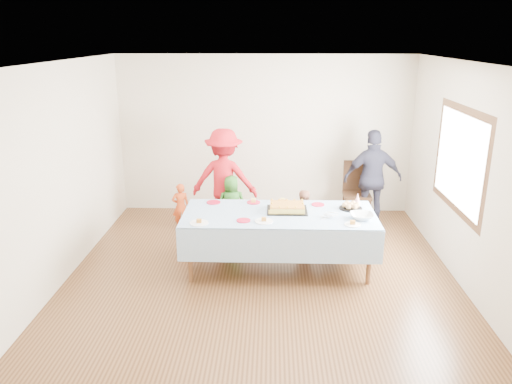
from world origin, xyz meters
TOP-DOWN VIEW (x-y plane):
  - ground at (0.00, 0.00)m, footprint 5.00×5.00m
  - room_walls at (0.05, 0.00)m, footprint 5.04×5.04m
  - party_table at (0.23, 0.16)m, footprint 2.50×1.10m
  - birthday_cake at (0.33, 0.25)m, footprint 0.53×0.41m
  - rolls_tray at (1.18, 0.36)m, footprint 0.31×0.31m
  - punch_bowl at (1.26, -0.02)m, footprint 0.29×0.29m
  - party_hat at (1.30, 0.57)m, footprint 0.09×0.09m
  - fork_pile at (0.86, 0.01)m, footprint 0.24×0.18m
  - plate_red_far_a at (-0.68, 0.55)m, footprint 0.19×0.19m
  - plate_red_far_b at (-0.13, 0.57)m, footprint 0.19×0.19m
  - plate_red_far_c at (0.28, 0.60)m, footprint 0.18×0.18m
  - plate_red_far_d at (0.76, 0.51)m, footprint 0.18×0.18m
  - plate_red_near at (-0.22, -0.13)m, footprint 0.18×0.18m
  - plate_white_left at (-0.77, -0.24)m, footprint 0.23×0.23m
  - plate_white_mid at (0.03, -0.15)m, footprint 0.23×0.23m
  - plate_white_right at (1.12, -0.23)m, footprint 0.20×0.20m
  - dining_chair at (1.53, 1.99)m, footprint 0.45×0.45m
  - toddler_left at (-1.32, 1.51)m, footprint 0.31×0.25m
  - toddler_mid at (-0.50, 1.40)m, footprint 0.50×0.37m
  - toddler_right at (0.58, 0.90)m, footprint 0.49×0.43m
  - adult_left at (-0.63, 1.63)m, footprint 1.09×0.68m
  - adult_right at (1.75, 1.80)m, footprint 0.95×0.43m

SIDE VIEW (x-z plane):
  - ground at x=0.00m, z-range 0.00..0.00m
  - toddler_left at x=-1.32m, z-range 0.00..0.76m
  - toddler_right at x=0.58m, z-range 0.00..0.87m
  - toddler_mid at x=-0.50m, z-range 0.00..0.93m
  - dining_chair at x=1.53m, z-range 0.06..1.07m
  - party_table at x=0.23m, z-range 0.33..1.11m
  - plate_red_far_a at x=-0.68m, z-range 0.78..0.79m
  - plate_red_far_b at x=-0.13m, z-range 0.78..0.79m
  - plate_red_far_c at x=0.28m, z-range 0.78..0.79m
  - plate_red_far_d at x=0.76m, z-range 0.78..0.79m
  - plate_red_near at x=-0.22m, z-range 0.78..0.79m
  - plate_white_left at x=-0.77m, z-range 0.78..0.79m
  - plate_white_mid at x=0.03m, z-range 0.78..0.79m
  - plate_white_right at x=1.12m, z-range 0.78..0.79m
  - adult_right at x=1.75m, z-range 0.00..1.59m
  - adult_left at x=-0.63m, z-range 0.00..1.62m
  - fork_pile at x=0.86m, z-range 0.78..0.85m
  - punch_bowl at x=1.26m, z-range 0.78..0.85m
  - rolls_tray at x=1.18m, z-range 0.77..0.86m
  - birthday_cake at x=0.33m, z-range 0.78..0.87m
  - party_hat at x=1.30m, z-range 0.78..0.93m
  - room_walls at x=0.05m, z-range 0.41..3.13m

